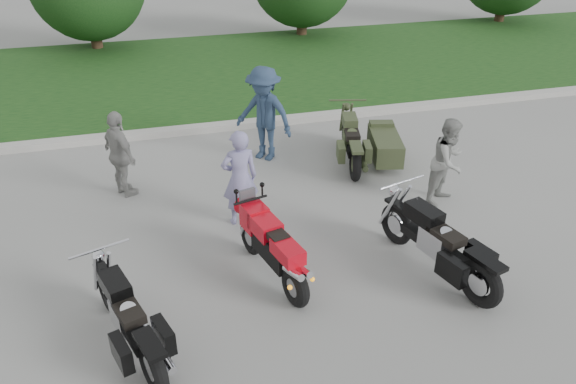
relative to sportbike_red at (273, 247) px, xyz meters
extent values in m
plane|color=#A1A19C|center=(0.22, -0.40, -0.54)|extent=(80.00, 80.00, 0.00)
cube|color=#B5B2AA|center=(0.22, 5.60, -0.47)|extent=(60.00, 0.30, 0.15)
cube|color=#315E20|center=(0.22, 9.75, -0.47)|extent=(60.00, 8.00, 0.14)
cylinder|color=#3F2B1C|center=(-2.78, 13.10, 0.06)|extent=(0.36, 0.36, 1.20)
cylinder|color=#3F2B1C|center=(4.22, 13.10, 0.06)|extent=(0.36, 0.36, 1.20)
cylinder|color=#3F2B1C|center=(12.22, 13.10, 0.06)|extent=(0.36, 0.36, 1.20)
torus|color=black|center=(0.16, -0.62, -0.25)|extent=(0.32, 0.61, 0.59)
torus|color=black|center=(-0.18, 0.70, -0.26)|extent=(0.25, 0.58, 0.57)
cube|color=black|center=(0.00, -0.01, -0.02)|extent=(0.47, 0.89, 0.33)
cube|color=red|center=(-0.05, 0.20, 0.23)|extent=(0.44, 0.58, 0.25)
cube|color=red|center=(0.11, -0.42, 0.19)|extent=(0.40, 0.57, 0.21)
cube|color=black|center=(0.03, -0.13, 0.27)|extent=(0.32, 0.38, 0.09)
cube|color=red|center=(-0.14, 0.54, 0.19)|extent=(0.41, 0.45, 0.38)
cylinder|color=silver|center=(0.11, -0.69, 0.04)|extent=(0.21, 0.45, 0.21)
cylinder|color=silver|center=(0.24, -0.66, 0.04)|extent=(0.21, 0.45, 0.21)
torus|color=black|center=(-1.76, -1.61, -0.22)|extent=(0.37, 0.67, 0.65)
torus|color=black|center=(-2.27, -0.10, -0.24)|extent=(0.31, 0.62, 0.62)
cube|color=black|center=(-2.02, -0.85, -0.14)|extent=(0.57, 1.16, 0.13)
cube|color=silver|center=(-2.02, -0.85, -0.06)|extent=(0.41, 0.50, 0.34)
cube|color=black|center=(-2.11, -0.58, 0.21)|extent=(0.43, 0.59, 0.21)
cube|color=black|center=(-1.97, -0.99, 0.11)|extent=(0.41, 0.54, 0.12)
cube|color=black|center=(-1.76, -1.61, 0.13)|extent=(0.37, 0.57, 0.06)
cylinder|color=silver|center=(-1.74, -1.12, -0.28)|extent=(0.43, 1.03, 0.10)
torus|color=black|center=(2.55, -1.26, -0.19)|extent=(0.36, 0.73, 0.71)
torus|color=black|center=(2.08, 0.39, -0.21)|extent=(0.30, 0.68, 0.67)
cube|color=black|center=(2.32, -0.44, -0.11)|extent=(0.56, 1.27, 0.15)
cube|color=silver|center=(2.32, -0.44, -0.02)|extent=(0.43, 0.54, 0.36)
cube|color=black|center=(2.23, -0.14, 0.27)|extent=(0.44, 0.63, 0.23)
cube|color=black|center=(2.36, -0.59, 0.16)|extent=(0.42, 0.58, 0.13)
cube|color=black|center=(2.55, -1.26, 0.19)|extent=(0.38, 0.61, 0.06)
cylinder|color=silver|center=(2.60, -0.74, -0.25)|extent=(0.41, 1.13, 0.10)
torus|color=black|center=(2.22, 2.53, -0.21)|extent=(0.32, 0.68, 0.66)
torus|color=black|center=(2.60, 4.09, -0.23)|extent=(0.26, 0.63, 0.62)
cube|color=black|center=(2.41, 3.31, -0.14)|extent=(0.48, 1.19, 0.14)
cube|color=#3A4427|center=(2.41, 3.31, -0.06)|extent=(0.39, 0.49, 0.34)
cube|color=#3A4427|center=(2.48, 3.59, 0.22)|extent=(0.39, 0.58, 0.21)
cube|color=black|center=(2.37, 3.17, 0.12)|extent=(0.38, 0.54, 0.12)
cube|color=#3A4427|center=(2.22, 2.53, 0.14)|extent=(0.34, 0.57, 0.06)
cylinder|color=#3A4427|center=(2.50, 2.94, -0.27)|extent=(0.35, 1.06, 0.10)
cube|color=#3A4427|center=(3.05, 3.05, -0.15)|extent=(0.82, 1.36, 0.44)
torus|color=black|center=(3.28, 2.99, -0.27)|extent=(0.24, 0.56, 0.55)
imported|color=#8983B3|center=(-0.15, 1.62, 0.28)|extent=(0.63, 0.43, 1.66)
imported|color=gray|center=(3.48, 1.40, 0.23)|extent=(0.96, 0.91, 1.56)
imported|color=navy|center=(0.77, 3.91, 0.42)|extent=(1.39, 1.37, 1.92)
imported|color=gray|center=(-2.02, 3.09, 0.26)|extent=(0.80, 1.01, 1.60)
camera|label=1|loc=(-1.46, -6.31, 4.56)|focal=35.00mm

